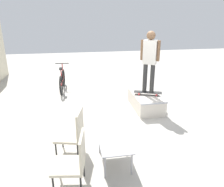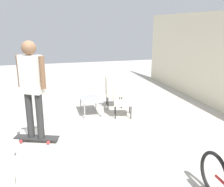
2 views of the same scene
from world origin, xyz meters
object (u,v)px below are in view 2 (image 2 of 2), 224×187
at_px(patio_chair_right, 119,99).
at_px(skate_ramp_box, 40,152).
at_px(skateboard_on_ramp, 37,138).
at_px(patio_chair_left, 111,91).
at_px(person_skater, 32,82).
at_px(coffee_table, 90,100).

bearing_deg(patio_chair_right, skate_ramp_box, 146.86).
bearing_deg(skateboard_on_ramp, patio_chair_left, 72.77).
bearing_deg(skate_ramp_box, patio_chair_right, 132.68).
height_order(skateboard_on_ramp, person_skater, person_skater).
height_order(patio_chair_left, patio_chair_right, same).
xyz_separation_m(skate_ramp_box, patio_chair_left, (-2.97, 2.21, 0.30)).
height_order(skate_ramp_box, skateboard_on_ramp, skateboard_on_ramp).
distance_m(person_skater, patio_chair_right, 3.22).
relative_size(person_skater, coffee_table, 2.08).
relative_size(skateboard_on_ramp, coffee_table, 0.99).
bearing_deg(person_skater, skate_ramp_box, -0.58).
xyz_separation_m(skate_ramp_box, person_skater, (-0.03, -0.04, 1.39)).
xyz_separation_m(skate_ramp_box, patio_chair_right, (-2.04, 2.22, 0.30)).
bearing_deg(patio_chair_left, person_skater, 151.43).
height_order(skate_ramp_box, person_skater, person_skater).
bearing_deg(skateboard_on_ramp, coffee_table, 78.94).
bearing_deg(skate_ramp_box, person_skater, -124.29).
distance_m(skateboard_on_ramp, patio_chair_right, 3.03).
bearing_deg(skate_ramp_box, patio_chair_left, 143.33).
distance_m(coffee_table, patio_chair_left, 0.91).
xyz_separation_m(coffee_table, patio_chair_right, (0.44, 0.77, 0.11)).
bearing_deg(skateboard_on_ramp, patio_chair_right, 61.95).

